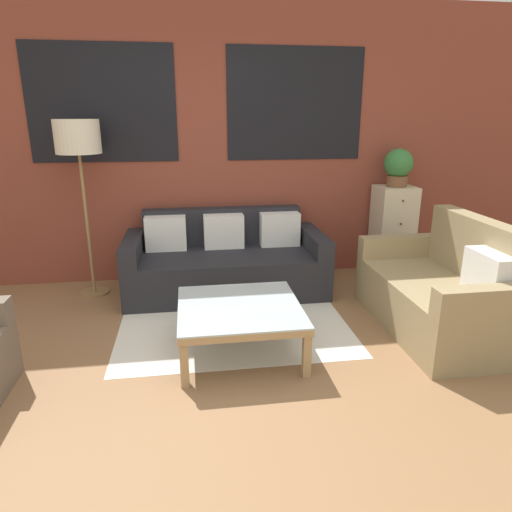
{
  "coord_description": "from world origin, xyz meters",
  "views": [
    {
      "loc": [
        -0.17,
        -2.38,
        1.7
      ],
      "look_at": [
        0.38,
        1.28,
        0.55
      ],
      "focal_mm": 32.0,
      "sensor_mm": 36.0,
      "label": 1
    }
  ],
  "objects_px": {
    "settee_vintage": "(442,293)",
    "drawer_cabinet": "(392,231)",
    "coffee_table": "(239,312)",
    "potted_plant": "(398,166)",
    "floor_lamp": "(78,144)",
    "couch_dark": "(226,262)"
  },
  "relations": [
    {
      "from": "settee_vintage",
      "to": "drawer_cabinet",
      "type": "xyz_separation_m",
      "value": [
        0.18,
        1.37,
        0.18
      ]
    },
    {
      "from": "drawer_cabinet",
      "to": "potted_plant",
      "type": "xyz_separation_m",
      "value": [
        -0.0,
        0.0,
        0.7
      ]
    },
    {
      "from": "potted_plant",
      "to": "coffee_table",
      "type": "bearing_deg",
      "value": -140.8
    },
    {
      "from": "couch_dark",
      "to": "settee_vintage",
      "type": "height_order",
      "value": "settee_vintage"
    },
    {
      "from": "couch_dark",
      "to": "floor_lamp",
      "type": "distance_m",
      "value": 1.75
    },
    {
      "from": "couch_dark",
      "to": "potted_plant",
      "type": "relative_size",
      "value": 4.93
    },
    {
      "from": "couch_dark",
      "to": "coffee_table",
      "type": "xyz_separation_m",
      "value": [
        -0.01,
        -1.29,
        0.03
      ]
    },
    {
      "from": "settee_vintage",
      "to": "drawer_cabinet",
      "type": "height_order",
      "value": "drawer_cabinet"
    },
    {
      "from": "drawer_cabinet",
      "to": "couch_dark",
      "type": "bearing_deg",
      "value": -173.06
    },
    {
      "from": "couch_dark",
      "to": "drawer_cabinet",
      "type": "height_order",
      "value": "drawer_cabinet"
    },
    {
      "from": "drawer_cabinet",
      "to": "settee_vintage",
      "type": "bearing_deg",
      "value": -97.33
    },
    {
      "from": "floor_lamp",
      "to": "potted_plant",
      "type": "bearing_deg",
      "value": 2.53
    },
    {
      "from": "couch_dark",
      "to": "settee_vintage",
      "type": "relative_size",
      "value": 1.32
    },
    {
      "from": "floor_lamp",
      "to": "potted_plant",
      "type": "xyz_separation_m",
      "value": [
        3.15,
        0.14,
        -0.26
      ]
    },
    {
      "from": "couch_dark",
      "to": "settee_vintage",
      "type": "bearing_deg",
      "value": -34.51
    },
    {
      "from": "couch_dark",
      "to": "coffee_table",
      "type": "height_order",
      "value": "couch_dark"
    },
    {
      "from": "coffee_table",
      "to": "floor_lamp",
      "type": "xyz_separation_m",
      "value": [
        -1.3,
        1.37,
        1.13
      ]
    },
    {
      "from": "potted_plant",
      "to": "settee_vintage",
      "type": "bearing_deg",
      "value": -97.32
    },
    {
      "from": "coffee_table",
      "to": "potted_plant",
      "type": "distance_m",
      "value": 2.54
    },
    {
      "from": "settee_vintage",
      "to": "coffee_table",
      "type": "xyz_separation_m",
      "value": [
        -1.68,
        -0.14,
        0.01
      ]
    },
    {
      "from": "floor_lamp",
      "to": "drawer_cabinet",
      "type": "relative_size",
      "value": 1.71
    },
    {
      "from": "settee_vintage",
      "to": "coffee_table",
      "type": "relative_size",
      "value": 1.66
    }
  ]
}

